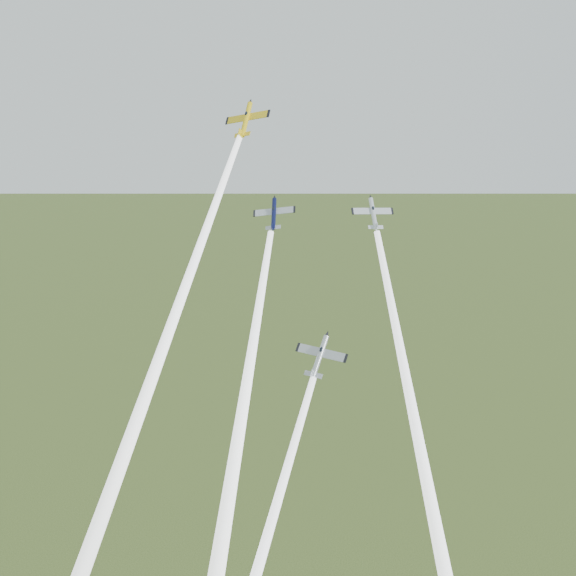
{
  "coord_description": "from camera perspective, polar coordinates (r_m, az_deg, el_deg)",
  "views": [
    {
      "loc": [
        11.7,
        -108.08,
        117.98
      ],
      "look_at": [
        0.0,
        -6.0,
        92.0
      ],
      "focal_mm": 45.0,
      "sensor_mm": 36.0,
      "label": 1
    }
  ],
  "objects": [
    {
      "name": "plane_silver_right",
      "position": [
        112.48,
        6.75,
        5.88
      ],
      "size": [
        7.87,
        6.88,
        6.18
      ],
      "primitive_type": null,
      "rotation": [
        0.92,
        0.03,
        0.33
      ],
      "color": "silver"
    },
    {
      "name": "smoke_trail_silver_right",
      "position": [
        100.98,
        10.87,
        -14.6
      ],
      "size": [
        17.45,
        44.9,
        60.59
      ],
      "primitive_type": null,
      "rotation": [
        -0.65,
        0.0,
        0.33
      ],
      "color": "white"
    },
    {
      "name": "plane_silver_low",
      "position": [
        101.45,
        2.53,
        -5.39
      ],
      "size": [
        9.64,
        8.04,
        7.36
      ],
      "primitive_type": null,
      "rotation": [
        0.92,
        0.06,
        -0.38
      ],
      "color": "#A6ACB4"
    },
    {
      "name": "plane_navy",
      "position": [
        113.2,
        -1.13,
        5.9
      ],
      "size": [
        7.2,
        5.73,
        6.91
      ],
      "primitive_type": null,
      "rotation": [
        0.92,
        -0.13,
        -0.11
      ],
      "color": "#0C1036"
    },
    {
      "name": "smoke_trail_navy",
      "position": [
        102.51,
        -3.59,
        -9.47
      ],
      "size": [
        6.16,
        35.56,
        45.85
      ],
      "primitive_type": null,
      "rotation": [
        -0.65,
        0.0,
        -0.11
      ],
      "color": "white"
    },
    {
      "name": "smoke_trail_yellow",
      "position": [
        103.67,
        -9.93,
        -4.92
      ],
      "size": [
        18.86,
        43.4,
        59.27
      ],
      "primitive_type": null,
      "rotation": [
        -0.65,
        0.0,
        -0.37
      ],
      "color": "white"
    },
    {
      "name": "plane_yellow",
      "position": [
        117.72,
        -3.33,
        13.15
      ],
      "size": [
        8.86,
        8.76,
        8.39
      ],
      "primitive_type": null,
      "rotation": [
        0.92,
        -0.15,
        -0.37
      ],
      "color": "yellow"
    }
  ]
}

